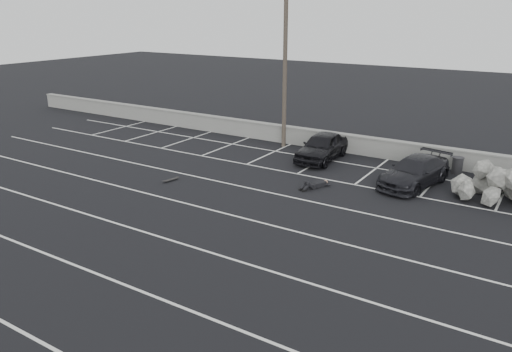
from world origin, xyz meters
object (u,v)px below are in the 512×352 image
Objects in this scene: car_left at (322,146)px; skateboard at (171,180)px; car_right at (415,172)px; person at (319,182)px; trash_bin at (457,165)px; utility_pole at (285,67)px.

skateboard is at bearing -124.90° from car_left.
car_right reaches higher than person.
car_left reaches higher than trash_bin.
utility_pole reaches higher than car_left.
person reaches higher than skateboard.
utility_pole is (-3.08, 1.29, 3.90)m from car_left.
skateboard is at bearing -133.49° from person.
skateboard is (-9.88, -5.57, -0.58)m from car_right.
skateboard is at bearing -143.21° from trash_bin.
trash_bin is 14.00m from skateboard.
person is at bearing 39.49° from skateboard.
skateboard is (-4.52, -7.07, -0.67)m from car_left.
car_left is 5.13m from utility_pole.
car_left reaches higher than skateboard.
skateboard is at bearing -138.64° from car_right.
car_left is at bearing 70.70° from skateboard.
utility_pole is at bearing -179.89° from trash_bin.
car_left is at bearing -168.93° from trash_bin.
car_left reaches higher than person.
person is at bearing -68.89° from car_left.
utility_pole reaches higher than skateboard.
car_right is 5.25× the size of trash_bin.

